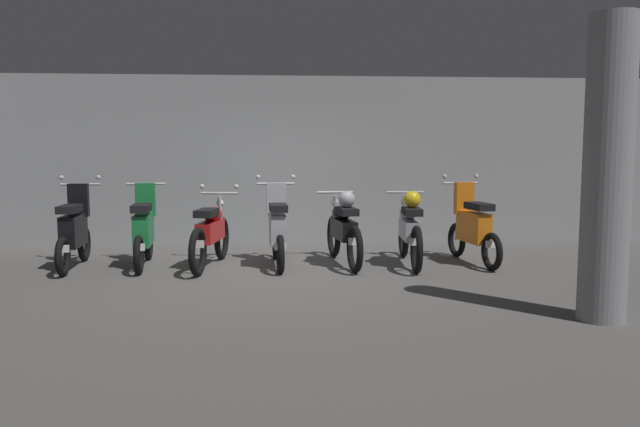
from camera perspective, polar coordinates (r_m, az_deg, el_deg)
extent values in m
plane|color=#565451|center=(8.45, -3.84, -5.48)|extent=(80.00, 80.00, 0.00)
cube|color=gray|center=(11.02, -4.00, 4.84)|extent=(16.00, 0.30, 2.93)
torus|color=black|center=(9.94, -20.80, -2.59)|extent=(0.12, 0.53, 0.53)
torus|color=black|center=(8.84, -22.51, -3.67)|extent=(0.12, 0.53, 0.53)
cube|color=black|center=(9.35, -21.67, -1.46)|extent=(0.26, 0.75, 0.44)
cube|color=black|center=(9.64, -21.26, 1.15)|extent=(0.29, 0.14, 0.48)
cube|color=black|center=(9.16, -21.99, 0.40)|extent=(0.27, 0.53, 0.10)
cylinder|color=#B7BABF|center=(9.76, -21.12, 2.51)|extent=(0.56, 0.07, 0.04)
sphere|color=#B7BABF|center=(9.82, -22.61, 3.05)|extent=(0.07, 0.07, 0.07)
sphere|color=#B7BABF|center=(9.70, -19.64, 3.13)|extent=(0.07, 0.07, 0.07)
cylinder|color=#B7BABF|center=(9.84, -20.95, -0.21)|extent=(0.06, 0.15, 0.85)
sphere|color=silver|center=(9.82, -21.02, 1.65)|extent=(0.12, 0.12, 0.12)
cube|color=white|center=(8.84, -22.50, -3.01)|extent=(0.16, 0.02, 0.10)
torus|color=black|center=(9.76, -15.45, -2.56)|extent=(0.13, 0.54, 0.53)
torus|color=black|center=(8.63, -16.28, -3.67)|extent=(0.13, 0.54, 0.53)
cube|color=#197238|center=(9.16, -15.89, -1.41)|extent=(0.28, 0.75, 0.44)
cube|color=#197238|center=(9.46, -15.71, 1.25)|extent=(0.29, 0.14, 0.48)
cube|color=black|center=(8.97, -16.06, 0.49)|extent=(0.28, 0.54, 0.10)
cylinder|color=#B7BABF|center=(9.58, -15.65, 2.63)|extent=(0.56, 0.08, 0.04)
cylinder|color=#B7BABF|center=(9.66, -15.55, -0.14)|extent=(0.07, 0.15, 0.85)
sphere|color=silver|center=(9.64, -15.60, 1.75)|extent=(0.12, 0.12, 0.12)
cube|color=white|center=(8.64, -16.28, -2.99)|extent=(0.16, 0.03, 0.10)
torus|color=black|center=(9.56, -9.00, -2.23)|extent=(0.19, 0.66, 0.65)
torus|color=black|center=(8.32, -11.14, -3.48)|extent=(0.19, 0.66, 0.65)
cube|color=red|center=(8.91, -10.02, -1.60)|extent=(0.35, 0.86, 0.28)
ellipsoid|color=red|center=(9.04, -9.79, -0.09)|extent=(0.33, 0.48, 0.22)
cube|color=black|center=(8.71, -10.36, 0.07)|extent=(0.32, 0.55, 0.10)
cylinder|color=#B7BABF|center=(9.39, -9.22, 1.85)|extent=(0.56, 0.12, 0.04)
sphere|color=#B7BABF|center=(9.45, -10.76, 2.46)|extent=(0.07, 0.07, 0.07)
sphere|color=#B7BABF|center=(9.33, -7.68, 2.46)|extent=(0.07, 0.07, 0.07)
cylinder|color=#B7BABF|center=(9.47, -9.11, -0.36)|extent=(0.08, 0.17, 0.65)
sphere|color=silver|center=(9.45, -9.13, 0.97)|extent=(0.12, 0.12, 0.12)
cube|color=white|center=(8.33, -11.10, -2.77)|extent=(0.16, 0.04, 0.10)
torus|color=black|center=(9.50, -4.08, -2.60)|extent=(0.12, 0.53, 0.53)
torus|color=black|center=(8.36, -3.66, -3.75)|extent=(0.12, 0.53, 0.53)
cube|color=#9EA0A8|center=(8.89, -3.89, -1.42)|extent=(0.26, 0.75, 0.44)
cube|color=#9EA0A8|center=(9.19, -4.03, 1.33)|extent=(0.29, 0.13, 0.48)
cube|color=black|center=(8.70, -3.85, 0.54)|extent=(0.27, 0.53, 0.10)
cylinder|color=#B7BABF|center=(9.31, -4.09, 2.74)|extent=(0.56, 0.06, 0.04)
sphere|color=#B7BABF|center=(9.30, -5.69, 3.34)|extent=(0.07, 0.07, 0.07)
sphere|color=#B7BABF|center=(9.33, -2.49, 3.37)|extent=(0.07, 0.07, 0.07)
cylinder|color=#B7BABF|center=(9.40, -4.08, -0.10)|extent=(0.06, 0.15, 0.85)
sphere|color=silver|center=(9.37, -4.09, 1.84)|extent=(0.12, 0.12, 0.12)
cube|color=white|center=(8.37, -3.67, -3.05)|extent=(0.16, 0.02, 0.10)
torus|color=black|center=(9.66, 1.26, -2.08)|extent=(0.17, 0.66, 0.65)
torus|color=black|center=(8.41, 3.20, -3.28)|extent=(0.17, 0.66, 0.65)
cube|color=black|center=(9.00, 2.17, -1.44)|extent=(0.32, 0.85, 0.28)
ellipsoid|color=black|center=(9.13, 1.95, 0.05)|extent=(0.31, 0.47, 0.22)
cube|color=black|center=(8.80, 2.46, 0.22)|extent=(0.30, 0.55, 0.10)
cylinder|color=#B7BABF|center=(9.48, 1.41, 1.97)|extent=(0.56, 0.10, 0.04)
cylinder|color=#B7BABF|center=(9.57, 1.34, -0.23)|extent=(0.08, 0.16, 0.65)
sphere|color=silver|center=(9.55, 1.34, 1.09)|extent=(0.12, 0.12, 0.12)
cube|color=white|center=(8.42, 3.16, -2.58)|extent=(0.16, 0.03, 0.10)
sphere|color=#9EA0A8|center=(8.78, 2.46, 1.32)|extent=(0.24, 0.24, 0.24)
torus|color=black|center=(9.73, 7.67, -2.08)|extent=(0.14, 0.65, 0.65)
torus|color=black|center=(8.45, 8.84, -3.29)|extent=(0.14, 0.65, 0.65)
cube|color=#9EA0A8|center=(9.06, 8.23, -1.45)|extent=(0.28, 0.85, 0.28)
ellipsoid|color=#9EA0A8|center=(9.19, 8.11, 0.03)|extent=(0.29, 0.46, 0.22)
cube|color=black|center=(8.85, 8.42, 0.20)|extent=(0.28, 0.54, 0.10)
cylinder|color=#B7BABF|center=(9.55, 7.81, 1.94)|extent=(0.56, 0.08, 0.04)
cylinder|color=#B7BABF|center=(9.64, 7.73, -0.23)|extent=(0.07, 0.16, 0.65)
sphere|color=silver|center=(9.61, 7.75, 1.07)|extent=(0.12, 0.12, 0.12)
cube|color=white|center=(8.46, 8.82, -2.59)|extent=(0.16, 0.02, 0.10)
sphere|color=gold|center=(8.84, 8.44, 1.29)|extent=(0.24, 0.24, 0.24)
torus|color=black|center=(9.89, 12.40, -2.38)|extent=(0.16, 0.54, 0.53)
torus|color=black|center=(8.87, 15.47, -3.39)|extent=(0.16, 0.54, 0.53)
cube|color=orange|center=(9.34, 13.89, -1.22)|extent=(0.32, 0.76, 0.44)
cube|color=orange|center=(9.61, 13.06, 1.39)|extent=(0.29, 0.16, 0.48)
cube|color=black|center=(9.17, 14.38, 0.64)|extent=(0.31, 0.55, 0.10)
cylinder|color=#B7BABF|center=(9.72, 12.74, 2.75)|extent=(0.56, 0.11, 0.04)
sphere|color=#B7BABF|center=(9.61, 11.35, 3.34)|extent=(0.07, 0.07, 0.07)
sphere|color=#B7BABF|center=(9.83, 14.13, 3.33)|extent=(0.07, 0.07, 0.07)
cylinder|color=#B7BABF|center=(9.80, 12.57, 0.02)|extent=(0.08, 0.15, 0.85)
sphere|color=silver|center=(9.77, 12.61, 1.88)|extent=(0.12, 0.12, 0.12)
cube|color=white|center=(8.88, 15.42, -2.74)|extent=(0.16, 0.03, 0.10)
cylinder|color=gray|center=(6.55, 24.84, 3.62)|extent=(0.45, 0.45, 2.93)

